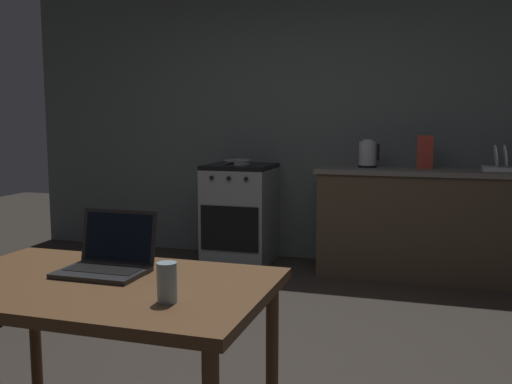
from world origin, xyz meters
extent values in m
plane|color=#2D2823|center=(0.00, 0.00, 0.00)|extent=(12.00, 12.00, 0.00)
cube|color=#565C5C|center=(0.30, 2.66, 1.31)|extent=(6.40, 0.10, 2.62)
cube|color=#4C3D2D|center=(1.26, 2.31, 0.44)|extent=(2.10, 0.60, 0.88)
cube|color=#66605B|center=(1.26, 2.31, 0.90)|extent=(2.16, 0.64, 0.04)
cube|color=gray|center=(-0.57, 2.31, 0.44)|extent=(0.60, 0.60, 0.88)
cube|color=black|center=(-0.57, 2.31, 0.90)|extent=(0.60, 0.60, 0.04)
cube|color=black|center=(-0.57, 2.01, 0.37)|extent=(0.54, 0.01, 0.40)
cylinder|color=black|center=(-0.73, 2.00, 0.82)|extent=(0.04, 0.02, 0.04)
cylinder|color=black|center=(-0.57, 2.00, 0.82)|extent=(0.04, 0.02, 0.04)
cylinder|color=black|center=(-0.41, 2.00, 0.82)|extent=(0.04, 0.02, 0.04)
cube|color=brown|center=(0.00, -0.93, 0.73)|extent=(1.23, 0.77, 0.04)
cylinder|color=brown|center=(-0.56, -0.61, 0.36)|extent=(0.05, 0.05, 0.71)
cylinder|color=brown|center=(0.56, -0.61, 0.36)|extent=(0.05, 0.05, 0.71)
cube|color=#232326|center=(-0.04, -0.86, 0.76)|extent=(0.32, 0.22, 0.02)
cube|color=black|center=(-0.04, -0.84, 0.77)|extent=(0.28, 0.12, 0.00)
cube|color=#232326|center=(-0.04, -0.72, 0.87)|extent=(0.32, 0.05, 0.21)
cube|color=black|center=(-0.04, -0.73, 0.87)|extent=(0.29, 0.04, 0.18)
cylinder|color=black|center=(0.60, 2.31, 0.93)|extent=(0.16, 0.16, 0.02)
cylinder|color=#B2B5BA|center=(0.60, 2.31, 1.04)|extent=(0.15, 0.15, 0.21)
cylinder|color=#B2B5BA|center=(0.60, 2.31, 1.15)|extent=(0.09, 0.09, 0.02)
cube|color=black|center=(0.69, 2.31, 1.05)|extent=(0.02, 0.02, 0.14)
cylinder|color=gray|center=(-0.59, 2.29, 0.92)|extent=(0.24, 0.24, 0.01)
torus|color=gray|center=(-0.59, 2.29, 0.96)|extent=(0.26, 0.26, 0.02)
cylinder|color=black|center=(-0.59, 2.08, 0.94)|extent=(0.02, 0.18, 0.02)
cylinder|color=#99B7C6|center=(0.34, -1.07, 0.82)|extent=(0.06, 0.06, 0.13)
cube|color=#B2382D|center=(1.07, 2.33, 1.06)|extent=(0.13, 0.05, 0.28)
cube|color=silver|center=(1.69, 2.31, 0.93)|extent=(0.34, 0.26, 0.03)
cylinder|color=white|center=(1.62, 2.31, 1.04)|extent=(0.04, 0.18, 0.18)
cylinder|color=white|center=(1.69, 2.31, 1.04)|extent=(0.04, 0.18, 0.18)
camera|label=1|loc=(1.13, -2.67, 1.33)|focal=39.97mm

